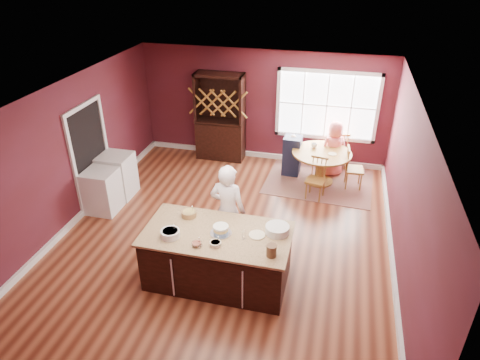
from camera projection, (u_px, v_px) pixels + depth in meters
name	position (u px, v px, depth m)	size (l,w,h in m)	color
room_shell	(224.00, 172.00, 7.34)	(7.00, 7.00, 7.00)	brown
window	(327.00, 106.00, 9.90)	(2.36, 0.10, 1.66)	white
doorway	(91.00, 157.00, 8.63)	(0.08, 1.26, 2.13)	white
kitchen_island	(218.00, 257.00, 6.77)	(2.27, 1.19, 0.92)	black
dining_table	(321.00, 161.00, 9.55)	(1.32, 1.32, 0.75)	brown
baker	(228.00, 211.00, 7.18)	(0.63, 0.41, 1.72)	white
layer_cake	(221.00, 230.00, 6.49)	(0.33, 0.33, 0.14)	white
bowl_blue	(170.00, 234.00, 6.42)	(0.29, 0.29, 0.11)	silver
bowl_yellow	(189.00, 214.00, 6.91)	(0.25, 0.25, 0.09)	#91623A
bowl_pink	(197.00, 244.00, 6.24)	(0.16, 0.16, 0.06)	white
bowl_olive	(215.00, 244.00, 6.24)	(0.17, 0.17, 0.06)	beige
drinking_glass	(244.00, 235.00, 6.37)	(0.07, 0.07, 0.14)	white
dinner_plate	(257.00, 235.00, 6.47)	(0.25, 0.25, 0.02)	#FAEECE
white_tub	(277.00, 229.00, 6.50)	(0.37, 0.37, 0.13)	white
stoneware_crock	(271.00, 251.00, 6.01)	(0.15, 0.15, 0.18)	brown
rug	(319.00, 182.00, 9.81)	(2.36, 1.82, 0.01)	brown
chair_east	(355.00, 168.00, 9.38)	(0.40, 0.38, 0.96)	brown
chair_south	(316.00, 179.00, 8.98)	(0.39, 0.37, 0.92)	olive
chair_north	(338.00, 149.00, 10.23)	(0.40, 0.38, 0.94)	brown
seated_woman	(334.00, 149.00, 9.83)	(0.64, 0.42, 1.31)	#EE6B69
high_chair	(292.00, 155.00, 9.93)	(0.39, 0.39, 0.97)	#20283F
toddler	(291.00, 140.00, 9.87)	(0.18, 0.14, 0.26)	#8CA5BF
table_plate	(332.00, 154.00, 9.35)	(0.18, 0.18, 0.01)	beige
table_cup	(314.00, 146.00, 9.63)	(0.13, 0.13, 0.10)	white
hutch	(220.00, 117.00, 10.41)	(1.18, 0.49, 2.16)	black
washer	(102.00, 191.00, 8.57)	(0.61, 0.59, 0.89)	white
dryer	(117.00, 175.00, 9.10)	(0.65, 0.63, 0.94)	white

